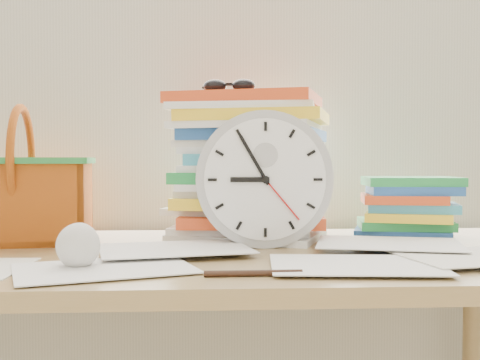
{
  "coord_description": "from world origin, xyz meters",
  "views": [
    {
      "loc": [
        -0.03,
        0.42,
        0.93
      ],
      "look_at": [
        0.04,
        1.6,
        0.89
      ],
      "focal_mm": 45.0,
      "sensor_mm": 36.0,
      "label": 1
    }
  ],
  "objects": [
    {
      "name": "curtain",
      "position": [
        0.0,
        1.98,
        1.3
      ],
      "size": [
        2.4,
        0.01,
        2.5
      ],
      "primitive_type": "cube",
      "color": "beige",
      "rests_on": "room_shell"
    },
    {
      "name": "desk",
      "position": [
        0.0,
        1.6,
        0.68
      ],
      "size": [
        1.4,
        0.7,
        0.75
      ],
      "color": "olive",
      "rests_on": "ground"
    },
    {
      "name": "paper_stack",
      "position": [
        0.07,
        1.8,
        0.91
      ],
      "size": [
        0.4,
        0.35,
        0.33
      ],
      "primitive_type": null,
      "rotation": [
        0.0,
        0.0,
        -0.22
      ],
      "color": "white",
      "rests_on": "desk"
    },
    {
      "name": "clock",
      "position": [
        0.09,
        1.65,
        0.89
      ],
      "size": [
        0.28,
        0.06,
        0.28
      ],
      "primitive_type": "cylinder",
      "rotation": [
        1.57,
        0.0,
        0.0
      ],
      "color": "#ADADAD",
      "rests_on": "desk"
    },
    {
      "name": "sunglasses",
      "position": [
        0.03,
        1.76,
        1.09
      ],
      "size": [
        0.15,
        0.13,
        0.03
      ],
      "primitive_type": null,
      "rotation": [
        0.0,
        0.0,
        -0.18
      ],
      "color": "black",
      "rests_on": "paper_stack"
    },
    {
      "name": "book_stack",
      "position": [
        0.43,
        1.78,
        0.82
      ],
      "size": [
        0.28,
        0.24,
        0.14
      ],
      "primitive_type": null,
      "rotation": [
        0.0,
        0.0,
        -0.23
      ],
      "color": "white",
      "rests_on": "desk"
    },
    {
      "name": "basket",
      "position": [
        -0.43,
        1.76,
        0.9
      ],
      "size": [
        0.31,
        0.26,
        0.29
      ],
      "primitive_type": null,
      "rotation": [
        0.0,
        0.0,
        0.1
      ],
      "color": "#BC5712",
      "rests_on": "desk"
    },
    {
      "name": "crumpled_ball",
      "position": [
        -0.24,
        1.43,
        0.79
      ],
      "size": [
        0.08,
        0.08,
        0.08
      ],
      "primitive_type": "sphere",
      "color": "white",
      "rests_on": "desk"
    },
    {
      "name": "pen",
      "position": [
        0.05,
        1.34,
        0.76
      ],
      "size": [
        0.15,
        0.01,
        0.01
      ],
      "primitive_type": "cylinder",
      "rotation": [
        0.0,
        1.57,
        0.01
      ],
      "color": "black",
      "rests_on": "desk"
    },
    {
      "name": "scattered_papers",
      "position": [
        0.0,
        1.6,
        0.76
      ],
      "size": [
        1.26,
        0.42,
        0.02
      ],
      "primitive_type": null,
      "color": "white",
      "rests_on": "desk"
    }
  ]
}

